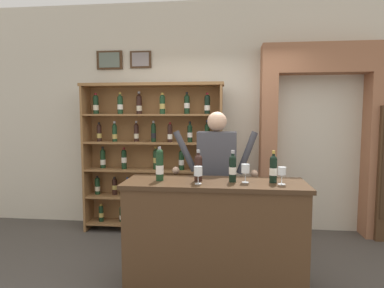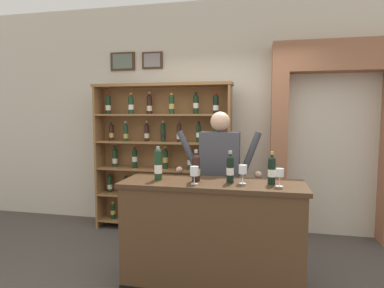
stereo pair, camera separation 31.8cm
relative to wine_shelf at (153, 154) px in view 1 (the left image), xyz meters
name	(u,v)px [view 1 (the left image)]	position (x,y,z in m)	size (l,w,h in m)	color
ground_plane	(196,287)	(0.75, -1.43, -1.10)	(14.00, 14.00, 0.02)	#47423D
back_wall	(208,116)	(0.75, 0.35, 0.53)	(12.00, 0.19, 3.24)	beige
wine_shelf	(153,154)	(0.00, 0.00, 0.00)	(1.96, 0.32, 2.06)	olive
archway_doorway	(319,127)	(2.28, 0.22, 0.37)	(1.60, 0.45, 2.57)	#9E6647
tasting_counter	(214,235)	(0.92, -1.43, -0.58)	(1.68, 0.56, 1.02)	#4C331E
shopkeeper	(217,169)	(0.92, -0.85, -0.05)	(0.95, 0.22, 1.67)	#2D3347
tasting_bottle_grappa	(160,165)	(0.40, -1.44, 0.08)	(0.07, 0.07, 0.32)	#19381E
tasting_bottle_bianco	(198,167)	(0.77, -1.42, 0.06)	(0.08, 0.08, 0.29)	black
tasting_bottle_vin_santo	(233,168)	(1.08, -1.43, 0.06)	(0.07, 0.07, 0.29)	black
tasting_bottle_chianti	(273,168)	(1.45, -1.42, 0.06)	(0.07, 0.07, 0.29)	black
wine_glass_spare	(282,172)	(1.51, -1.49, 0.05)	(0.07, 0.07, 0.16)	silver
wine_glass_left	(245,169)	(1.20, -1.45, 0.06)	(0.08, 0.08, 0.17)	silver
wine_glass_center	(198,172)	(0.78, -1.55, 0.04)	(0.08, 0.08, 0.16)	silver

